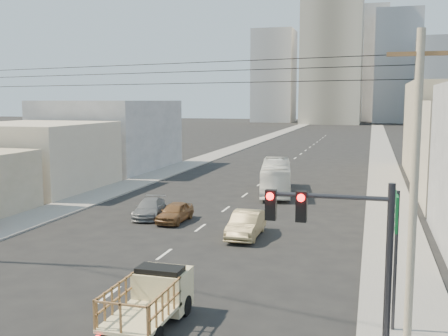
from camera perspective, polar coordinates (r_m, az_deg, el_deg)
The scene contains 20 objects.
ground at distance 21.24m, azimuth -15.05°, elevation -15.06°, with size 420.00×420.00×0.00m, color black.
sidewalk_left at distance 89.87m, azimuth 1.59°, elevation 2.28°, with size 3.50×180.00×0.12m, color gray.
sidewalk_right at distance 87.14m, azimuth 16.74°, elevation 1.81°, with size 3.50×180.00×0.12m, color gray.
lane_dashes at distance 70.97m, azimuth 7.41°, elevation 0.82°, with size 0.15×104.00×0.01m.
flatbed_pickup at distance 19.35m, azimuth -7.95°, elevation -13.65°, with size 1.95×4.41×1.90m.
city_bus at distance 45.73m, azimuth 5.67°, elevation -0.96°, with size 2.38×10.18×2.84m, color silver.
sedan_brown at distance 34.99m, azimuth -5.36°, elevation -4.81°, with size 1.53×3.81×1.30m, color brown.
sedan_tan at distance 31.10m, azimuth 2.43°, elevation -6.14°, with size 1.60×4.58×1.51m, color #927F55.
sedan_grey at distance 36.58m, azimuth -8.10°, elevation -4.36°, with size 1.75×4.29×1.25m, color slate.
traffic_signal at distance 13.83m, azimuth 13.20°, elevation -9.34°, with size 3.23×0.35×6.00m.
green_sign at distance 18.77m, azimuth 18.19°, elevation -6.14°, with size 0.18×1.60×5.00m.
utility_pole at distance 16.06m, azimuth 19.94°, elevation -3.21°, with size 1.80×0.24×10.00m.
overhead_wires at distance 20.98m, azimuth -13.75°, elevation 9.77°, with size 23.01×5.02×0.72m.
bldg_left_mid at distance 50.44m, azimuth -19.76°, elevation 1.23°, with size 11.00×12.00×6.00m, color #B5A792.
bldg_left_far at distance 63.35m, azimuth -12.27°, elevation 3.56°, with size 12.00×16.00×8.00m, color gray.
high_rise_tower at distance 188.59m, azimuth 11.74°, elevation 13.90°, with size 20.00×20.00×60.00m, color gray.
midrise_ne at distance 202.26m, azimuth 18.31°, elevation 10.39°, with size 16.00×16.00×40.00m, color #989BA1.
midrise_nw at distance 200.28m, azimuth 5.47°, elevation 9.90°, with size 15.00×15.00×34.00m, color #989BA1.
midrise_back at distance 217.26m, azimuth 14.95°, elevation 10.80°, with size 18.00×18.00×44.00m, color gray.
midrise_east at distance 182.93m, azimuth 22.29°, elevation 8.69°, with size 14.00×14.00×28.00m, color #989BA1.
Camera 1 is at (10.29, -16.76, 8.01)m, focal length 42.00 mm.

